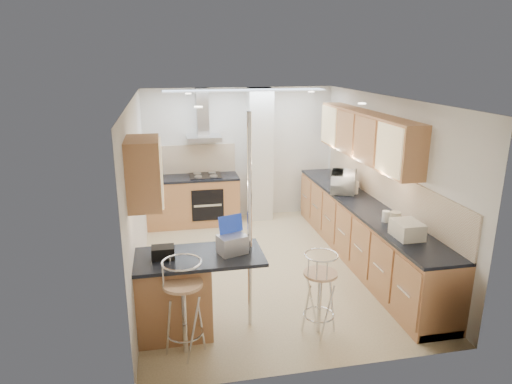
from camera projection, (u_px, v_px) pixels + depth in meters
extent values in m
plane|color=tan|center=(267.00, 267.00, 6.86)|extent=(4.80, 4.80, 0.00)
cube|color=silver|center=(240.00, 154.00, 8.76)|extent=(3.60, 0.04, 2.50)
cube|color=silver|center=(324.00, 257.00, 4.25)|extent=(3.60, 0.04, 2.50)
cube|color=silver|center=(138.00, 195.00, 6.16)|extent=(0.04, 4.80, 2.50)
cube|color=silver|center=(384.00, 181.00, 6.84)|extent=(0.04, 4.80, 2.50)
cube|color=white|center=(268.00, 98.00, 6.15)|extent=(3.60, 4.80, 0.02)
cube|color=#C1824D|center=(365.00, 135.00, 7.01)|extent=(0.34, 3.00, 0.72)
cube|color=#C1824D|center=(144.00, 173.00, 4.75)|extent=(0.34, 0.62, 0.72)
cube|color=#EDE3C7|center=(383.00, 185.00, 6.86)|extent=(0.03, 4.40, 0.56)
cube|color=#EDE3C7|center=(190.00, 160.00, 8.58)|extent=(1.70, 0.03, 0.56)
cube|color=silver|center=(260.00, 155.00, 8.64)|extent=(0.45, 0.40, 2.50)
cube|color=silver|center=(204.00, 138.00, 8.29)|extent=(0.62, 0.48, 0.08)
cube|color=silver|center=(202.00, 113.00, 8.29)|extent=(0.22, 0.20, 0.88)
cylinder|color=silver|center=(250.00, 225.00, 5.04)|extent=(0.05, 0.05, 2.50)
cube|color=black|center=(208.00, 205.00, 8.28)|extent=(0.58, 0.02, 0.58)
cube|color=black|center=(205.00, 176.00, 8.44)|extent=(0.58, 0.50, 0.02)
cube|color=tan|center=(245.00, 90.00, 7.84)|extent=(2.80, 0.35, 0.02)
cube|color=#C1824D|center=(362.00, 233.00, 7.02)|extent=(0.60, 4.40, 0.88)
cube|color=black|center=(364.00, 204.00, 6.89)|extent=(0.63, 4.40, 0.04)
cube|color=#C1824D|center=(193.00, 201.00, 8.53)|extent=(1.70, 0.60, 0.88)
cube|color=black|center=(192.00, 178.00, 8.40)|extent=(1.70, 0.63, 0.04)
cube|color=#C1824D|center=(198.00, 295.00, 5.16)|extent=(1.35, 0.62, 0.90)
cube|color=black|center=(197.00, 257.00, 5.02)|extent=(1.47, 0.72, 0.04)
imported|color=white|center=(344.00, 182.00, 7.43)|extent=(0.59, 0.69, 0.32)
cube|color=#A8A9B0|center=(232.00, 244.00, 5.05)|extent=(0.36, 0.31, 0.21)
cube|color=black|center=(163.00, 252.00, 4.93)|extent=(0.24, 0.18, 0.13)
cylinder|color=silver|center=(355.00, 188.00, 7.33)|extent=(0.14, 0.14, 0.20)
cylinder|color=silver|center=(353.00, 185.00, 7.54)|extent=(0.11, 0.11, 0.15)
cylinder|color=#BFB799|center=(395.00, 219.00, 5.91)|extent=(0.19, 0.19, 0.19)
cylinder|color=white|center=(386.00, 216.00, 6.08)|extent=(0.11, 0.11, 0.15)
cube|color=silver|center=(407.00, 230.00, 5.55)|extent=(0.31, 0.39, 0.20)
cylinder|color=silver|center=(152.00, 173.00, 8.20)|extent=(0.16, 0.16, 0.23)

